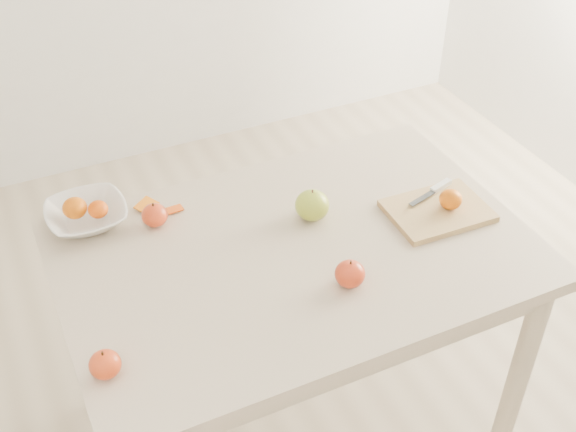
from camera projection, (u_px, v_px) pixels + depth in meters
name	position (u px, v px, depth m)	size (l,w,h in m)	color
ground	(295.00, 425.00, 2.31)	(3.50, 3.50, 0.00)	#C6B293
table	(296.00, 276.00, 1.91)	(1.20, 0.80, 0.75)	#C3AD93
cutting_board	(437.00, 211.00, 1.96)	(0.27, 0.20, 0.02)	tan
board_tangerine	(451.00, 199.00, 1.94)	(0.06, 0.06, 0.05)	#CC6307
fruit_bowl	(87.00, 215.00, 1.92)	(0.21, 0.21, 0.05)	white
bowl_tangerine_near	(75.00, 208.00, 1.90)	(0.06, 0.06, 0.06)	#CF5807
bowl_tangerine_far	(98.00, 209.00, 1.90)	(0.05, 0.05, 0.05)	#E45908
orange_peel_a	(147.00, 207.00, 1.99)	(0.06, 0.04, 0.00)	orange
orange_peel_b	(175.00, 210.00, 1.97)	(0.04, 0.04, 0.00)	#C4480D
paring_knife	(438.00, 188.00, 2.01)	(0.17, 0.07, 0.01)	white
apple_green	(312.00, 205.00, 1.92)	(0.09, 0.09, 0.08)	olive
apple_red_c	(350.00, 274.00, 1.73)	(0.07, 0.07, 0.07)	maroon
apple_red_d	(105.00, 364.00, 1.51)	(0.07, 0.07, 0.06)	#980505
apple_red_a	(155.00, 215.00, 1.91)	(0.07, 0.07, 0.06)	maroon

